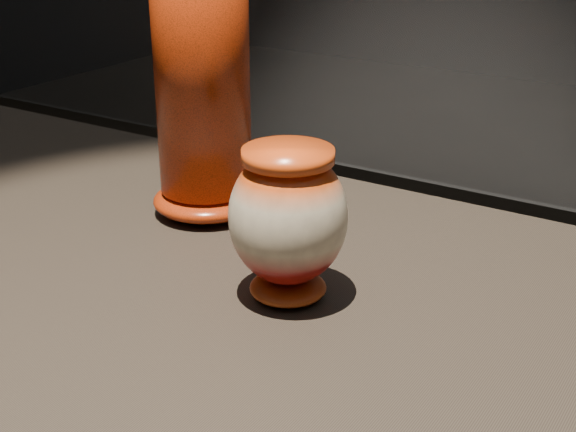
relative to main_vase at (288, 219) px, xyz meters
name	(u,v)px	position (x,y,z in m)	size (l,w,h in m)	color
main_vase	(288,219)	(0.00, 0.00, 0.00)	(0.16, 0.16, 0.16)	maroon
tall_vase	(201,48)	(-0.21, 0.14, 0.13)	(0.18, 0.18, 0.45)	red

